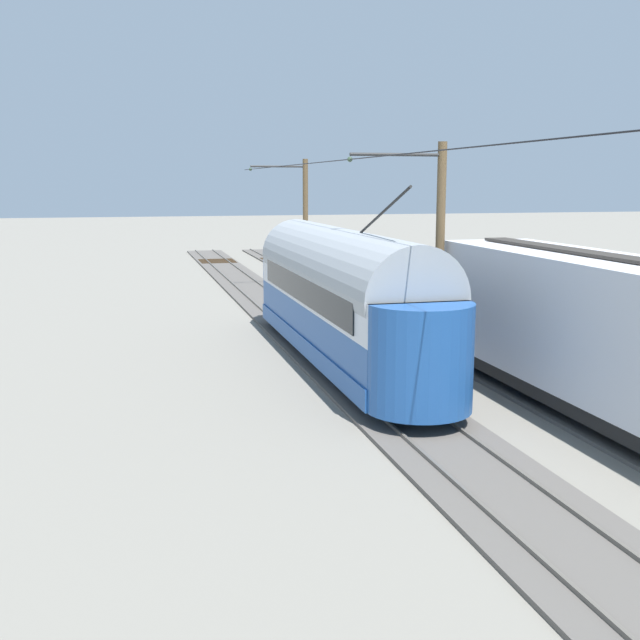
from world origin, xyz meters
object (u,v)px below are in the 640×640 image
(boxcar_adjacent, at_px, (599,330))
(catenary_pole_mid_near, at_px, (437,250))
(vintage_streetcar, at_px, (341,294))
(catenary_pole_foreground, at_px, (304,222))

(boxcar_adjacent, distance_m, catenary_pole_mid_near, 6.44)
(vintage_streetcar, xyz_separation_m, catenary_pole_mid_near, (-2.83, 0.87, 1.39))
(vintage_streetcar, relative_size, catenary_pole_foreground, 2.30)
(catenary_pole_foreground, relative_size, catenary_pole_mid_near, 1.00)
(catenary_pole_foreground, height_order, catenary_pole_mid_near, same)
(vintage_streetcar, relative_size, boxcar_adjacent, 1.26)
(boxcar_adjacent, bearing_deg, vintage_streetcar, -56.15)
(catenary_pole_foreground, bearing_deg, catenary_pole_mid_near, 90.00)
(boxcar_adjacent, height_order, catenary_pole_foreground, catenary_pole_foreground)
(boxcar_adjacent, distance_m, catenary_pole_foreground, 24.38)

